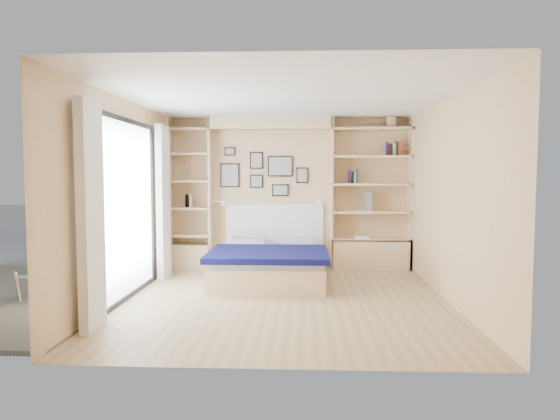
{
  "coord_description": "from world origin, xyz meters",
  "views": [
    {
      "loc": [
        0.21,
        -6.14,
        1.55
      ],
      "look_at": [
        -0.1,
        0.9,
        1.06
      ],
      "focal_mm": 32.0,
      "sensor_mm": 36.0,
      "label": 1
    }
  ],
  "objects": [
    {
      "name": "room_shell",
      "position": [
        -0.39,
        1.52,
        1.08
      ],
      "size": [
        4.5,
        4.5,
        4.5
      ],
      "color": "#E6BE8E",
      "rests_on": "ground"
    },
    {
      "name": "shelf_decor",
      "position": [
        1.09,
        2.07,
        1.69
      ],
      "size": [
        3.5,
        0.23,
        2.03
      ],
      "color": "#A51E1E",
      "rests_on": "ground"
    },
    {
      "name": "deck",
      "position": [
        -3.6,
        0.0,
        0.0
      ],
      "size": [
        3.2,
        4.0,
        0.05
      ],
      "primitive_type": "cube",
      "color": "#645B4A",
      "rests_on": "ground"
    },
    {
      "name": "deck_chair",
      "position": [
        -3.01,
        0.04,
        0.39
      ],
      "size": [
        0.56,
        0.85,
        0.81
      ],
      "rotation": [
        0.0,
        0.0,
        0.1
      ],
      "color": "tan",
      "rests_on": "ground"
    },
    {
      "name": "reading_lamps",
      "position": [
        -0.3,
        2.0,
        1.1
      ],
      "size": [
        1.92,
        0.12,
        0.15
      ],
      "color": "silver",
      "rests_on": "ground"
    },
    {
      "name": "ground",
      "position": [
        0.0,
        0.0,
        0.0
      ],
      "size": [
        4.5,
        4.5,
        0.0
      ],
      "primitive_type": "plane",
      "color": "tan",
      "rests_on": "ground"
    },
    {
      "name": "bed",
      "position": [
        -0.25,
        1.07,
        0.27
      ],
      "size": [
        1.65,
        2.19,
        1.07
      ],
      "color": "beige",
      "rests_on": "ground"
    },
    {
      "name": "photo_gallery",
      "position": [
        -0.45,
        2.22,
        1.6
      ],
      "size": [
        1.48,
        0.02,
        0.82
      ],
      "color": "black",
      "rests_on": "ground"
    }
  ]
}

